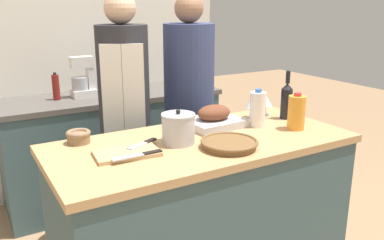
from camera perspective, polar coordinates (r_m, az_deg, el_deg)
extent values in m
cube|color=#3D565B|center=(2.30, 1.39, -14.27)|extent=(1.52, 0.70, 0.89)
cube|color=tan|center=(2.11, 1.48, -3.32)|extent=(1.57, 0.72, 0.04)
cube|color=#3D565B|center=(3.48, -10.95, -3.97)|extent=(1.72, 0.58, 0.86)
cube|color=#56514C|center=(3.36, -11.35, 3.24)|extent=(1.77, 0.60, 0.04)
cube|color=silver|center=(3.63, -13.55, 10.41)|extent=(2.27, 0.10, 2.55)
cube|color=#BCBCC1|center=(2.32, 3.08, -0.39)|extent=(0.33, 0.27, 0.04)
ellipsoid|color=brown|center=(2.30, 3.10, 1.02)|extent=(0.21, 0.16, 0.09)
cylinder|color=brown|center=(1.99, 5.24, -3.46)|extent=(0.26, 0.26, 0.03)
torus|color=brown|center=(1.98, 5.25, -3.04)|extent=(0.28, 0.28, 0.02)
cube|color=tan|center=(1.91, -9.13, -4.62)|extent=(0.31, 0.21, 0.02)
cylinder|color=#B7B7BC|center=(2.03, -1.93, -1.38)|extent=(0.17, 0.17, 0.14)
cylinder|color=#B7B7BC|center=(2.01, -1.95, 0.70)|extent=(0.17, 0.17, 0.01)
sphere|color=black|center=(2.00, -1.96, 1.19)|extent=(0.02, 0.02, 0.02)
cylinder|color=#846647|center=(2.12, -15.63, -2.45)|extent=(0.11, 0.11, 0.05)
torus|color=#846647|center=(2.12, -15.68, -1.79)|extent=(0.12, 0.12, 0.02)
cylinder|color=orange|center=(2.33, 14.44, 1.00)|extent=(0.10, 0.10, 0.19)
cylinder|color=red|center=(2.30, 14.62, 3.49)|extent=(0.04, 0.04, 0.02)
cylinder|color=white|center=(2.33, 9.20, 1.48)|extent=(0.09, 0.09, 0.20)
cylinder|color=#3360B2|center=(2.31, 9.32, 4.08)|extent=(0.04, 0.04, 0.02)
cylinder|color=black|center=(2.53, 13.09, 2.21)|extent=(0.07, 0.07, 0.18)
cone|color=black|center=(2.51, 13.24, 4.62)|extent=(0.07, 0.07, 0.04)
cylinder|color=black|center=(2.50, 13.33, 5.88)|extent=(0.03, 0.03, 0.08)
cylinder|color=silver|center=(2.53, 8.36, 0.40)|extent=(0.06, 0.06, 0.00)
cylinder|color=silver|center=(2.52, 8.39, 1.07)|extent=(0.01, 0.01, 0.06)
cone|color=silver|center=(2.51, 8.45, 2.47)|extent=(0.08, 0.08, 0.07)
cylinder|color=silver|center=(2.60, 10.26, 0.73)|extent=(0.06, 0.06, 0.00)
cylinder|color=silver|center=(2.59, 10.29, 1.37)|extent=(0.01, 0.01, 0.06)
cone|color=silver|center=(2.58, 10.36, 2.71)|extent=(0.08, 0.08, 0.07)
cube|color=#B7B7BC|center=(1.83, -9.00, -5.18)|extent=(0.15, 0.03, 0.01)
cube|color=black|center=(1.88, -5.60, -4.53)|extent=(0.09, 0.03, 0.01)
cube|color=#B7B7BC|center=(1.97, -7.66, -3.60)|extent=(0.12, 0.08, 0.01)
cube|color=black|center=(2.03, -5.90, -2.89)|extent=(0.08, 0.05, 0.01)
cube|color=silver|center=(3.31, -14.97, 3.69)|extent=(0.18, 0.14, 0.06)
cylinder|color=#B7B7BC|center=(3.29, -15.44, 4.97)|extent=(0.13, 0.13, 0.10)
cube|color=silver|center=(3.31, -14.06, 5.74)|extent=(0.05, 0.08, 0.17)
cube|color=silver|center=(3.27, -15.28, 7.83)|extent=(0.17, 0.08, 0.09)
cylinder|color=maroon|center=(3.25, -18.56, 4.37)|extent=(0.05, 0.05, 0.19)
cylinder|color=black|center=(3.23, -18.72, 6.19)|extent=(0.02, 0.02, 0.02)
cylinder|color=#332D28|center=(3.38, -8.03, 5.43)|extent=(0.06, 0.06, 0.19)
cylinder|color=black|center=(3.36, -8.10, 7.13)|extent=(0.03, 0.03, 0.02)
cube|color=beige|center=(2.83, -8.91, -9.24)|extent=(0.31, 0.26, 0.81)
cylinder|color=#28282D|center=(2.61, -9.62, 5.66)|extent=(0.32, 0.32, 0.67)
sphere|color=#DBAD89|center=(2.56, -10.08, 15.24)|extent=(0.20, 0.20, 0.20)
cube|color=silver|center=(2.50, -9.46, 0.69)|extent=(0.24, 0.11, 0.85)
cube|color=beige|center=(3.03, -0.40, -7.32)|extent=(0.31, 0.23, 0.81)
cylinder|color=navy|center=(2.82, -0.43, 6.59)|extent=(0.35, 0.35, 0.67)
sphere|color=#996B4C|center=(2.78, -0.45, 15.42)|extent=(0.19, 0.19, 0.19)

